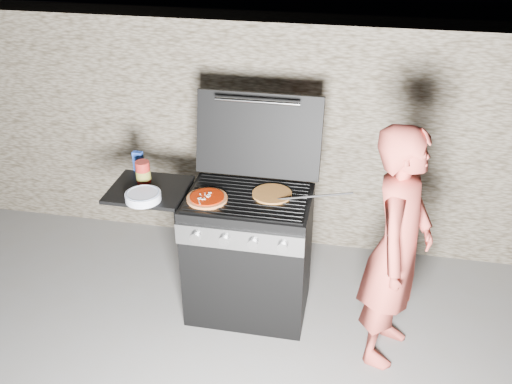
% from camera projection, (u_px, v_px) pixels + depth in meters
% --- Properties ---
extents(ground, '(50.00, 50.00, 0.00)m').
position_uv_depth(ground, '(249.00, 306.00, 4.08)').
color(ground, slate).
extents(stone_wall, '(8.00, 0.35, 1.80)m').
position_uv_depth(stone_wall, '(275.00, 132.00, 4.52)').
color(stone_wall, gray).
rests_on(stone_wall, ground).
extents(gas_grill, '(1.34, 0.79, 0.91)m').
position_uv_depth(gas_grill, '(213.00, 251.00, 3.89)').
color(gas_grill, black).
rests_on(gas_grill, ground).
extents(pizza_topped, '(0.31, 0.31, 0.03)m').
position_uv_depth(pizza_topped, '(207.00, 198.00, 3.58)').
color(pizza_topped, tan).
rests_on(pizza_topped, gas_grill).
extents(pizza_plain, '(0.27, 0.27, 0.01)m').
position_uv_depth(pizza_plain, '(272.00, 194.00, 3.64)').
color(pizza_plain, gold).
rests_on(pizza_plain, gas_grill).
extents(sauce_jar, '(0.12, 0.12, 0.15)m').
position_uv_depth(sauce_jar, '(143.00, 172.00, 3.78)').
color(sauce_jar, '#A4221C').
rests_on(sauce_jar, gas_grill).
extents(blue_carton, '(0.07, 0.04, 0.14)m').
position_uv_depth(blue_carton, '(138.00, 161.00, 3.92)').
color(blue_carton, blue).
rests_on(blue_carton, gas_grill).
extents(plate_stack, '(0.23, 0.23, 0.05)m').
position_uv_depth(plate_stack, '(143.00, 197.00, 3.59)').
color(plate_stack, white).
rests_on(plate_stack, gas_grill).
extents(person, '(0.52, 0.65, 1.57)m').
position_uv_depth(person, '(397.00, 249.00, 3.35)').
color(person, '#BE473B').
rests_on(person, ground).
extents(tongs, '(0.51, 0.04, 0.10)m').
position_uv_depth(tongs, '(312.00, 196.00, 3.53)').
color(tongs, black).
rests_on(tongs, gas_grill).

